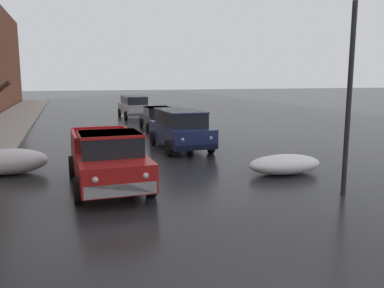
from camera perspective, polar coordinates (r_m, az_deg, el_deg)
The scene contains 8 objects.
snow_bank_near_corner_left at distance 15.25m, azimuth -24.73°, elevation -2.32°, with size 2.58×1.30×0.89m.
snow_bank_along_left_kerb at distance 14.33m, azimuth 13.06°, elevation -2.82°, with size 2.64×1.38×0.66m.
snow_bank_near_corner_right at distance 31.88m, azimuth -4.36°, elevation 3.92°, with size 1.85×1.40×0.50m.
pickup_truck_red_approaching_near_lane at distance 12.44m, azimuth -11.81°, elevation -2.04°, with size 2.30×5.12×1.76m.
suv_darkblue_parked_kerbside_close at distance 18.66m, azimuth -1.71°, elevation 2.31°, with size 2.19×4.84×1.82m.
sedan_black_parked_kerbside_mid at distance 25.81m, azimuth -4.78°, elevation 3.75°, with size 2.11×4.46×1.42m.
suv_silver_parked_far_down_block at distance 33.34m, azimuth -8.21°, elevation 5.38°, with size 2.25×4.70×1.82m.
street_lamp_post at distance 11.91m, azimuth 21.47°, elevation 7.92°, with size 0.44×0.24×5.56m.
Camera 1 is at (-2.64, -3.24, 3.32)m, focal length 37.65 mm.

